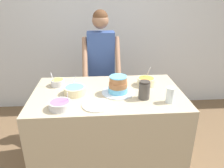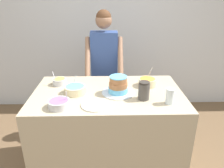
# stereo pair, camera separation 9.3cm
# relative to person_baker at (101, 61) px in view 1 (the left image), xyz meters

# --- Properties ---
(wall_back) EXTENTS (10.00, 0.05, 2.60)m
(wall_back) POSITION_rel_person_baker_xyz_m (0.04, 0.80, 0.27)
(wall_back) COLOR silver
(wall_back) RESTS_ON ground_plane
(counter) EXTENTS (1.47, 0.88, 0.94)m
(counter) POSITION_rel_person_baker_xyz_m (0.04, -0.75, -0.56)
(counter) COLOR tan
(counter) RESTS_ON ground_plane
(person_baker) EXTENTS (0.46, 0.45, 1.66)m
(person_baker) POSITION_rel_person_baker_xyz_m (0.00, 0.00, 0.00)
(person_baker) COLOR #2D2D38
(person_baker) RESTS_ON ground_plane
(cake) EXTENTS (0.32, 0.32, 0.17)m
(cake) POSITION_rel_person_baker_xyz_m (0.14, -0.78, -0.02)
(cake) COLOR silver
(cake) RESTS_ON counter
(frosting_bowl_blue) EXTENTS (0.21, 0.21, 0.16)m
(frosting_bowl_blue) POSITION_rel_person_baker_xyz_m (-0.28, -0.77, -0.05)
(frosting_bowl_blue) COLOR beige
(frosting_bowl_blue) RESTS_ON counter
(frosting_bowl_yellow) EXTENTS (0.14, 0.14, 0.15)m
(frosting_bowl_yellow) POSITION_rel_person_baker_xyz_m (-0.47, -0.55, -0.05)
(frosting_bowl_yellow) COLOR silver
(frosting_bowl_yellow) RESTS_ON counter
(frosting_bowl_orange) EXTENTS (0.18, 0.18, 0.18)m
(frosting_bowl_orange) POSITION_rel_person_baker_xyz_m (0.45, -0.61, -0.05)
(frosting_bowl_orange) COLOR beige
(frosting_bowl_orange) RESTS_ON counter
(frosting_bowl_purple) EXTENTS (0.19, 0.19, 0.15)m
(frosting_bowl_purple) POSITION_rel_person_baker_xyz_m (-0.38, -1.05, -0.05)
(frosting_bowl_purple) COLOR silver
(frosting_bowl_purple) RESTS_ON counter
(drinking_glass) EXTENTS (0.07, 0.07, 0.14)m
(drinking_glass) POSITION_rel_person_baker_xyz_m (0.58, -1.00, -0.02)
(drinking_glass) COLOR silver
(drinking_glass) RESTS_ON counter
(ceramic_plate) EXTENTS (0.25, 0.25, 0.01)m
(ceramic_plate) POSITION_rel_person_baker_xyz_m (-0.07, -1.02, -0.08)
(ceramic_plate) COLOR white
(ceramic_plate) RESTS_ON counter
(stoneware_jar) EXTENTS (0.10, 0.10, 0.17)m
(stoneware_jar) POSITION_rel_person_baker_xyz_m (0.37, -0.91, -0.01)
(stoneware_jar) COLOR #4C4742
(stoneware_jar) RESTS_ON counter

